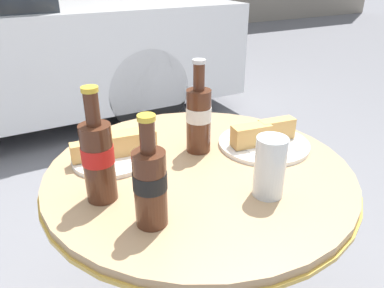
% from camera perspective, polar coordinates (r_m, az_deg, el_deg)
% --- Properties ---
extents(bistro_table, '(0.80, 0.80, 0.70)m').
position_cam_1_polar(bistro_table, '(1.06, 1.03, -11.32)').
color(bistro_table, gold).
rests_on(bistro_table, ground_plane).
extents(cola_bottle_left, '(0.07, 0.07, 0.24)m').
position_cam_1_polar(cola_bottle_left, '(0.73, -6.40, -6.04)').
color(cola_bottle_left, '#4C2819').
rests_on(cola_bottle_left, bistro_table).
extents(cola_bottle_right, '(0.07, 0.07, 0.26)m').
position_cam_1_polar(cola_bottle_right, '(1.01, 1.02, 4.18)').
color(cola_bottle_right, '#4C2819').
rests_on(cola_bottle_right, bistro_table).
extents(cola_bottle_center, '(0.07, 0.07, 0.26)m').
position_cam_1_polar(cola_bottle_center, '(0.82, -14.12, -2.04)').
color(cola_bottle_center, '#4C2819').
rests_on(cola_bottle_center, bistro_table).
extents(drinking_glass, '(0.07, 0.07, 0.14)m').
position_cam_1_polar(drinking_glass, '(0.85, 11.74, -3.81)').
color(drinking_glass, silver).
rests_on(drinking_glass, bistro_table).
extents(lunch_plate_near, '(0.26, 0.26, 0.07)m').
position_cam_1_polar(lunch_plate_near, '(1.09, 10.81, 0.69)').
color(lunch_plate_near, white).
rests_on(lunch_plate_near, bistro_table).
extents(lunch_plate_far, '(0.23, 0.21, 0.07)m').
position_cam_1_polar(lunch_plate_far, '(1.02, -11.63, -1.07)').
color(lunch_plate_far, white).
rests_on(lunch_plate_far, bistro_table).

